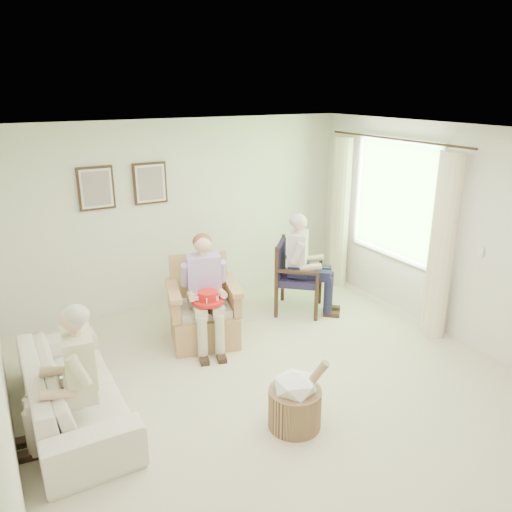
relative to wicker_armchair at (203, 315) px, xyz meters
name	(u,v)px	position (x,y,z in m)	size (l,w,h in m)	color
floor	(286,394)	(0.27, -1.50, -0.33)	(5.50, 5.50, 0.00)	beige
back_wall	(183,214)	(0.27, 1.25, 0.97)	(5.00, 0.04, 2.60)	silver
right_wall	(468,239)	(2.77, -1.50, 0.97)	(0.04, 5.50, 2.60)	silver
ceiling	(292,135)	(0.27, -1.50, 2.27)	(5.00, 5.50, 0.02)	white
window	(395,196)	(2.74, -0.30, 1.26)	(0.13, 2.50, 1.63)	#2D6B23
curtain_left	(442,248)	(2.60, -1.28, 0.82)	(0.34, 0.34, 2.30)	beige
curtain_right	(340,213)	(2.60, 0.68, 0.82)	(0.34, 0.34, 2.30)	beige
framed_print_left	(96,188)	(-0.88, 1.21, 1.45)	(0.45, 0.05, 0.55)	#382114
framed_print_right	(150,183)	(-0.18, 1.21, 1.45)	(0.45, 0.05, 0.55)	#382114
wicker_armchair	(203,315)	(0.00, 0.00, 0.00)	(0.81, 0.80, 1.03)	tan
wood_armchair	(296,272)	(1.51, 0.23, 0.21)	(0.64, 0.60, 0.98)	black
sofa	(73,388)	(-1.68, -0.82, -0.03)	(0.80, 2.05, 0.60)	white
person_wicker	(206,284)	(0.00, -0.14, 0.46)	(0.40, 0.63, 1.35)	#C1BA9B
person_dark	(303,258)	(1.51, 0.06, 0.48)	(0.40, 0.62, 1.37)	#181936
person_sofa	(76,370)	(-1.68, -1.22, 0.39)	(0.42, 0.62, 1.26)	beige
red_hat	(208,298)	(-0.07, -0.33, 0.37)	(0.36, 0.36, 0.14)	red
hatbox	(295,400)	(0.07, -1.96, -0.05)	(0.62, 0.62, 0.72)	tan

